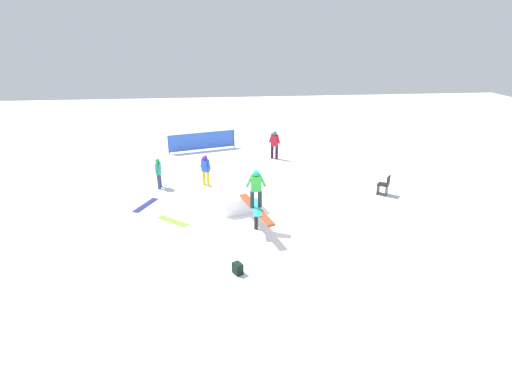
% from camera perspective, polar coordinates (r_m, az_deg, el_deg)
% --- Properties ---
extents(ground_plane, '(60.00, 60.00, 0.00)m').
position_cam_1_polar(ground_plane, '(14.30, -0.00, -5.28)').
color(ground_plane, white).
extents(rail_feature, '(2.71, 0.98, 0.82)m').
position_cam_1_polar(rail_feature, '(13.99, -0.00, -2.73)').
color(rail_feature, black).
rests_on(rail_feature, ground).
extents(snow_kicker_ramp, '(2.13, 1.92, 0.65)m').
position_cam_1_polar(snow_kicker_ramp, '(15.97, -2.77, -0.97)').
color(snow_kicker_ramp, white).
rests_on(snow_kicker_ramp, ground).
extents(main_rider_on_rail, '(1.46, 0.71, 1.40)m').
position_cam_1_polar(main_rider_on_rail, '(13.67, -0.00, 0.35)').
color(main_rider_on_rail, '#29BFCA').
rests_on(main_rider_on_rail, rail_feature).
extents(bystander_red, '(0.50, 0.61, 1.55)m').
position_cam_1_polar(bystander_red, '(21.82, 2.66, 6.95)').
color(bystander_red, '#29122B').
rests_on(bystander_red, ground).
extents(bystander_teal, '(0.62, 0.22, 1.38)m').
position_cam_1_polar(bystander_teal, '(18.19, -13.76, 2.85)').
color(bystander_teal, navy).
rests_on(bystander_teal, ground).
extents(bystander_blue, '(0.48, 0.51, 1.43)m').
position_cam_1_polar(bystander_blue, '(18.09, -7.22, 3.32)').
color(bystander_blue, yellow).
rests_on(bystander_blue, ground).
extents(loose_snowboard_navy, '(1.43, 0.88, 0.02)m').
position_cam_1_polar(loose_snowboard_navy, '(16.76, -15.49, -1.81)').
color(loose_snowboard_navy, navy).
rests_on(loose_snowboard_navy, ground).
extents(loose_snowboard_lime, '(1.11, 1.23, 0.02)m').
position_cam_1_polar(loose_snowboard_lime, '(15.15, -11.79, -4.08)').
color(loose_snowboard_lime, '#85DB36').
rests_on(loose_snowboard_lime, ground).
extents(folding_chair, '(0.62, 0.62, 0.88)m').
position_cam_1_polar(folding_chair, '(17.91, 17.84, 0.88)').
color(folding_chair, '#3F3F44').
rests_on(folding_chair, ground).
extents(backpack_on_snow, '(0.37, 0.34, 0.34)m').
position_cam_1_polar(backpack_on_snow, '(11.80, -2.64, -10.86)').
color(backpack_on_snow, black).
rests_on(backpack_on_snow, ground).
extents(safety_fence, '(1.11, 3.82, 1.10)m').
position_cam_1_polar(safety_fence, '(23.55, -7.70, 7.24)').
color(safety_fence, blue).
rests_on(safety_fence, ground).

